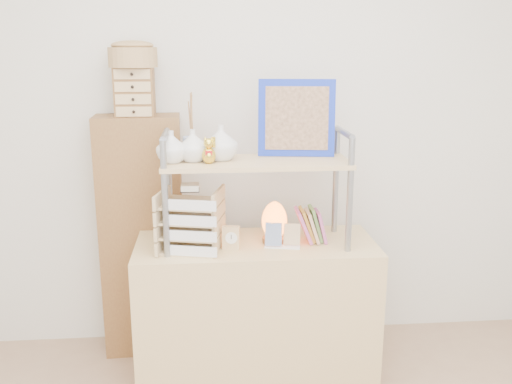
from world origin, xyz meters
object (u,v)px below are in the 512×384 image
salt_lamp (274,222)px  letter_tray (191,224)px  cabinet (143,237)px  desk (256,312)px

salt_lamp → letter_tray: bearing=-170.4°
salt_lamp → cabinet: bearing=152.2°
desk → letter_tray: 0.60m
cabinet → desk: bearing=-33.5°
desk → salt_lamp: salt_lamp is taller
desk → cabinet: cabinet is taller
desk → salt_lamp: 0.49m
cabinet → letter_tray: cabinet is taller
desk → salt_lamp: (0.09, 0.00, 0.48)m
desk → cabinet: size_ratio=0.89×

